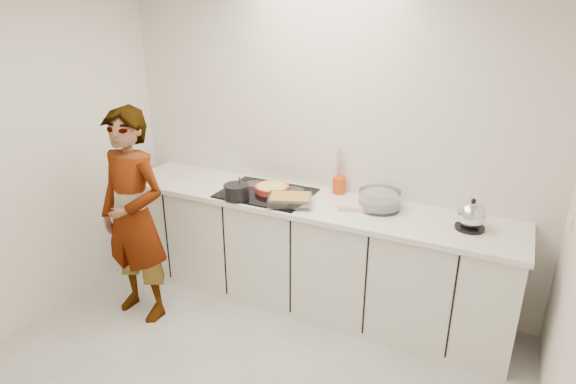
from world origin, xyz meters
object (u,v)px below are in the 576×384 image
at_px(cook, 134,217).
at_px(kettle, 471,216).
at_px(tart_dish, 272,188).
at_px(saucepan, 236,191).
at_px(utensil_crock, 339,185).
at_px(hob, 266,193).
at_px(baking_dish, 290,199).
at_px(mixing_bowl, 379,200).

bearing_deg(cook, kettle, 21.33).
xyz_separation_m(kettle, cook, (-2.32, -0.74, -0.17)).
bearing_deg(tart_dish, saucepan, -125.09).
xyz_separation_m(kettle, utensil_crock, (-1.05, 0.25, -0.03)).
xyz_separation_m(utensil_crock, cook, (-1.28, -0.99, -0.14)).
height_order(hob, cook, cook).
bearing_deg(kettle, baking_dish, -172.82).
height_order(tart_dish, mixing_bowl, mixing_bowl).
distance_m(saucepan, cook, 0.80).
height_order(tart_dish, saucepan, saucepan).
height_order(hob, utensil_crock, utensil_crock).
height_order(hob, baking_dish, baking_dish).
height_order(baking_dish, cook, cook).
relative_size(tart_dish, mixing_bowl, 0.96).
height_order(hob, tart_dish, tart_dish).
bearing_deg(baking_dish, tart_dish, 145.13).
relative_size(tart_dish, saucepan, 1.25).
distance_m(mixing_bowl, cook, 1.86).
xyz_separation_m(mixing_bowl, kettle, (0.66, -0.07, 0.03)).
height_order(saucepan, mixing_bowl, saucepan).
xyz_separation_m(tart_dish, cook, (-0.79, -0.76, -0.11)).
height_order(tart_dish, baking_dish, baking_dish).
bearing_deg(tart_dish, cook, -136.26).
height_order(tart_dish, kettle, kettle).
xyz_separation_m(hob, saucepan, (-0.15, -0.21, 0.06)).
xyz_separation_m(saucepan, baking_dish, (0.43, 0.08, -0.02)).
bearing_deg(utensil_crock, mixing_bowl, -24.54).
height_order(kettle, cook, cook).
distance_m(baking_dish, kettle, 1.30).
relative_size(hob, tart_dish, 2.35).
bearing_deg(mixing_bowl, baking_dish, -159.74).
bearing_deg(hob, utensil_crock, 28.50).
bearing_deg(mixing_bowl, kettle, -6.14).
bearing_deg(cook, utensil_crock, 41.40).
relative_size(hob, mixing_bowl, 2.27).
relative_size(saucepan, cook, 0.15).
bearing_deg(baking_dish, hob, 155.19).
xyz_separation_m(saucepan, cook, (-0.61, -0.50, -0.14)).
height_order(baking_dish, kettle, kettle).
distance_m(kettle, cook, 2.45).
bearing_deg(tart_dish, utensil_crock, 25.89).
bearing_deg(mixing_bowl, hob, -173.46).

